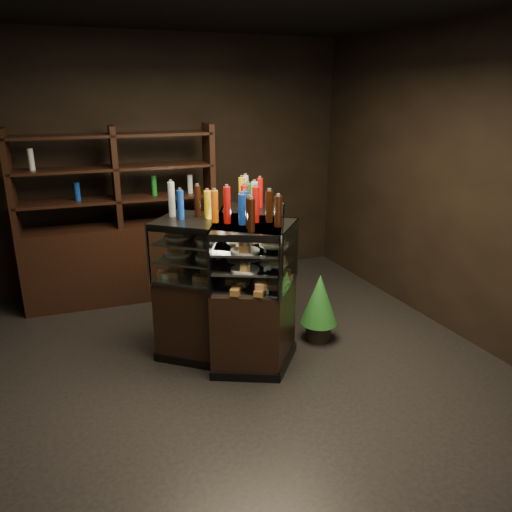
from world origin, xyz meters
The scene contains 7 objects.
ground centered at (0.00, 0.00, 0.00)m, with size 5.00×5.00×0.00m, color black.
room_shell centered at (0.00, 0.00, 1.94)m, with size 5.02×5.02×3.01m.
display_case centered at (0.32, 0.35, 0.44)m, with size 1.45×1.34×1.31m.
food_display centered at (0.32, 0.34, 1.01)m, with size 1.07×1.08×0.41m.
bottles_top centered at (0.32, 0.35, 1.44)m, with size 0.91×0.94×0.30m.
potted_conifer centered at (1.14, 0.27, 0.44)m, with size 0.36×0.36×0.78m.
back_shelving centered at (-0.46, 2.05, 0.61)m, with size 2.20×0.55×2.00m.
Camera 1 is at (-1.15, -3.59, 2.38)m, focal length 35.00 mm.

